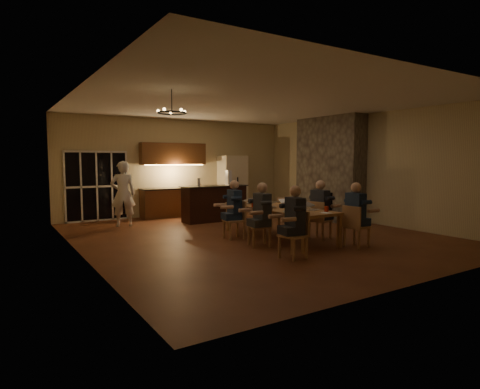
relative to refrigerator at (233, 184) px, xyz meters
The scene contains 44 objects.
floor 4.67m from the refrigerator, 114.60° to the right, with size 9.00×9.00×0.00m, color brown.
back_wall 2.03m from the refrigerator, 168.98° to the left, with size 8.00×0.04×3.20m, color beige.
left_wall 7.25m from the refrigerator, 144.97° to the right, with size 0.04×9.00×3.20m, color beige.
right_wall 4.70m from the refrigerator, 62.94° to the right, with size 0.04×9.00×3.20m, color beige.
ceiling 5.08m from the refrigerator, 114.60° to the right, with size 8.00×9.00×0.04m, color white.
french_doors 4.61m from the refrigerator, behind, with size 1.86×0.08×2.10m, color black.
fireplace 3.51m from the refrigerator, 58.61° to the right, with size 0.58×2.50×3.20m, color #6F6757.
kitchenette 2.21m from the refrigerator, behind, with size 2.24×0.68×2.40m, color brown, non-canonical shape.
refrigerator is the anchor object (origin of this frame).
dining_table 5.07m from the refrigerator, 108.87° to the right, with size 1.10×3.09×0.75m, color #9D6E3F.
bar_island 2.27m from the refrigerator, 135.50° to the right, with size 2.04×0.68×1.08m, color black.
chair_left_near 6.93m from the refrigerator, 111.65° to the right, with size 0.44×0.44×0.89m, color tan, non-canonical shape.
chair_left_mid 5.78m from the refrigerator, 115.42° to the right, with size 0.44×0.44×0.89m, color tan, non-canonical shape.
chair_left_far 4.93m from the refrigerator, 120.77° to the right, with size 0.44×0.44×0.89m, color tan, non-canonical shape.
chair_right_near 6.45m from the refrigerator, 96.81° to the right, with size 0.44×0.44×0.89m, color tan, non-canonical shape.
chair_right_mid 5.37m from the refrigerator, 98.38° to the right, with size 0.44×0.44×0.89m, color tan, non-canonical shape.
chair_right_far 4.24m from the refrigerator, 100.84° to the right, with size 0.44×0.44×0.89m, color tan, non-canonical shape.
person_left_near 6.86m from the refrigerator, 111.22° to the right, with size 0.60×0.60×1.38m, color #24282F, non-canonical shape.
person_right_near 6.36m from the refrigerator, 96.66° to the right, with size 0.60×0.60×1.38m, color #1F2D4E, non-canonical shape.
person_left_mid 5.85m from the refrigerator, 114.96° to the right, with size 0.60×0.60×1.38m, color #363C40, non-canonical shape.
person_right_mid 5.35m from the refrigerator, 98.48° to the right, with size 0.60×0.60×1.38m, color #24282F, non-canonical shape.
person_left_far 4.84m from the refrigerator, 120.63° to the right, with size 0.60×0.60×1.38m, color #1F2D4E, non-canonical shape.
standing_person 4.34m from the refrigerator, 165.77° to the right, with size 0.67×0.44×1.83m, color silver.
chandelier 6.81m from the refrigerator, 131.28° to the right, with size 0.56×0.56×0.03m, color black.
laptop_a 6.17m from the refrigerator, 108.09° to the right, with size 0.32×0.28×0.23m, color silver, non-canonical shape.
laptop_b 5.76m from the refrigerator, 103.22° to the right, with size 0.32×0.28×0.23m, color silver, non-canonical shape.
laptop_c 5.09m from the refrigerator, 111.59° to the right, with size 0.32×0.28×0.23m, color silver, non-canonical shape.
laptop_d 4.97m from the refrigerator, 105.83° to the right, with size 0.32×0.28×0.23m, color silver, non-canonical shape.
laptop_e 4.15m from the refrigerator, 116.31° to the right, with size 0.32×0.28×0.23m, color silver, non-canonical shape.
laptop_f 3.97m from the refrigerator, 109.60° to the right, with size 0.32×0.28×0.23m, color silver, non-canonical shape.
mug_front 5.49m from the refrigerator, 107.38° to the right, with size 0.08×0.08×0.10m, color white.
mug_mid 4.46m from the refrigerator, 109.65° to the right, with size 0.08×0.08×0.10m, color white.
mug_back 4.42m from the refrigerator, 117.08° to the right, with size 0.07×0.07×0.10m, color white.
redcup_near 6.14m from the refrigerator, 102.07° to the right, with size 0.09×0.09×0.12m, color red.
redcup_mid 4.91m from the refrigerator, 115.41° to the right, with size 0.09×0.09×0.12m, color red.
can_silver 5.64m from the refrigerator, 105.98° to the right, with size 0.06×0.06×0.12m, color #B2B2B7.
can_cola 3.89m from the refrigerator, 117.93° to the right, with size 0.07×0.07×0.12m, color #3F0F0C.
can_right 4.66m from the refrigerator, 105.95° to the right, with size 0.07×0.07×0.12m, color #B2B2B7.
plate_near 5.42m from the refrigerator, 103.09° to the right, with size 0.24×0.24×0.02m, color white.
plate_left 5.92m from the refrigerator, 109.29° to the right, with size 0.26×0.26×0.02m, color white.
plate_far 4.17m from the refrigerator, 107.59° to the right, with size 0.24×0.24×0.02m, color white.
notepad 6.33m from the refrigerator, 103.27° to the right, with size 0.16×0.22×0.01m, color white.
bar_bottle 2.70m from the refrigerator, 142.58° to the right, with size 0.08×0.08×0.24m, color #99999E.
bar_blender 1.86m from the refrigerator, 124.95° to the right, with size 0.14×0.14×0.45m, color silver.
Camera 1 is at (-5.47, -8.04, 1.86)m, focal length 30.00 mm.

